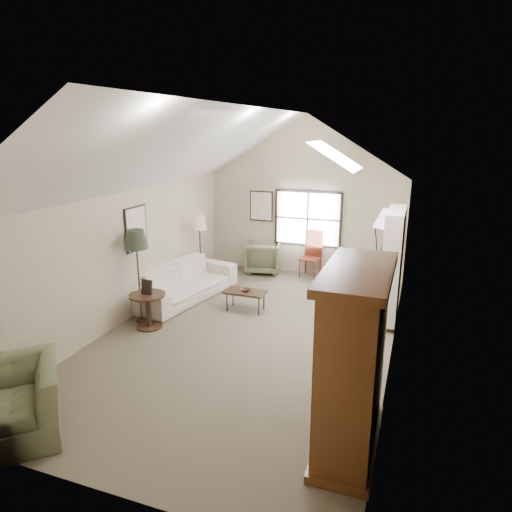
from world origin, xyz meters
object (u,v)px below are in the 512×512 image
(side_table, at_px, (148,311))
(side_chair, at_px, (310,255))
(armoire, at_px, (353,362))
(coffee_table, at_px, (245,301))
(armchair_far, at_px, (264,257))
(sofa, at_px, (185,282))

(side_table, xyz_separation_m, side_chair, (2.16, 4.02, 0.26))
(armoire, distance_m, coffee_table, 4.47)
(armchair_far, height_order, side_table, armchair_far)
(armoire, height_order, coffee_table, armoire)
(side_chair, bearing_deg, armchair_far, -171.11)
(armoire, relative_size, side_table, 3.28)
(sofa, height_order, side_table, sofa)
(coffee_table, bearing_deg, armchair_far, 101.00)
(armchair_far, xyz_separation_m, side_table, (-0.91, -4.02, -0.07))
(armoire, xyz_separation_m, side_chair, (-1.92, 6.10, -0.51))
(armoire, xyz_separation_m, sofa, (-4.18, 3.68, -0.71))
(coffee_table, distance_m, side_chair, 2.74)
(coffee_table, relative_size, side_table, 1.24)
(coffee_table, height_order, side_table, side_table)
(coffee_table, bearing_deg, armoire, -52.65)
(sofa, height_order, armchair_far, armchair_far)
(sofa, relative_size, side_chair, 2.27)
(armoire, distance_m, sofa, 5.61)
(sofa, relative_size, coffee_table, 3.21)
(coffee_table, bearing_deg, side_chair, 74.24)
(armoire, bearing_deg, coffee_table, 127.35)
(side_chair, bearing_deg, sofa, -124.11)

